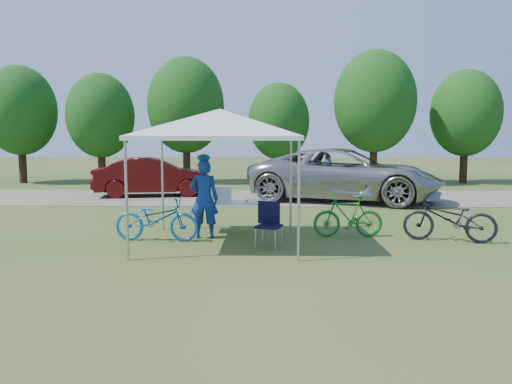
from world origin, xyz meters
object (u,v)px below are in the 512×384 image
cyclist (204,199)px  bike_green (348,216)px  minivan (345,175)px  folding_chair (269,220)px  folding_table (233,203)px  sedan (154,177)px  cooler (222,194)px  bike_dark (450,219)px  bike_blue (157,219)px

cyclist → bike_green: 3.15m
cyclist → minivan: 7.65m
folding_chair → minivan: minivan is taller
folding_table → sedan: sedan is taller
cooler → bike_dark: size_ratio=0.25×
bike_dark → minivan: 6.88m
cooler → folding_chair: bearing=-55.3°
folding_chair → bike_dark: size_ratio=0.48×
folding_table → bike_dark: bearing=-12.4°
folding_table → bike_blue: bike_blue is taller
folding_chair → bike_green: size_ratio=0.59×
folding_table → folding_chair: size_ratio=1.91×
cyclist → bike_green: cyclist is taller
folding_table → cyclist: bearing=-128.8°
folding_chair → sedan: (-4.28, 8.71, 0.21)m
bike_green → folding_table: bearing=-102.8°
bike_green → sedan: 9.74m
folding_table → sedan: bearing=115.9°
bike_green → sedan: (-6.01, 7.67, 0.28)m
cyclist → sedan: cyclist is taller
bike_dark → cyclist: bearing=-76.9°
cooler → bike_green: cooler is taller
folding_chair → sedan: size_ratio=0.21×
folding_chair → bike_blue: 2.41m
folding_table → cyclist: size_ratio=1.01×
folding_chair → cyclist: (-1.39, 0.84, 0.32)m
folding_chair → cyclist: size_ratio=0.53×
cooler → bike_green: size_ratio=0.31×
cyclist → minivan: (4.02, 6.50, 0.07)m
minivan → bike_dark: bearing=-152.3°
cooler → folding_table: bearing=0.0°
bike_blue → minivan: size_ratio=0.27×
bike_blue → minivan: (4.98, 6.83, 0.45)m
bike_blue → folding_table: bearing=-51.2°
cooler → bike_blue: bearing=-140.4°
bike_green → minivan: size_ratio=0.23×
cyclist → sedan: bearing=-72.4°
cooler → minivan: (3.71, 5.78, 0.05)m
bike_blue → bike_green: size_ratio=1.18×
cyclist → sedan: 8.38m
cooler → cyclist: cyclist is taller
folding_chair → sedan: bearing=136.0°
bike_blue → minivan: bearing=-31.6°
folding_table → bike_blue: (-1.54, -1.05, -0.19)m
cyclist → bike_dark: 5.16m
bike_blue → minivan: 8.46m
cooler → bike_green: bearing=-10.5°
folding_table → cooler: size_ratio=3.67×
folding_table → bike_green: bike_green is taller
sedan → bike_green: bearing=-152.7°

